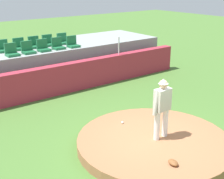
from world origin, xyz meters
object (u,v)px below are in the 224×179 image
at_px(pitcher, 162,104).
at_px(stadium_chair_1, 28,49).
at_px(stadium_chair_9, 63,41).
at_px(stadium_chair_8, 48,42).
at_px(stadium_chair_4, 73,44).
at_px(stadium_chair_0, 12,52).
at_px(stadium_chair_2, 43,47).
at_px(stadium_chair_5, 3,48).
at_px(baseball, 122,122).
at_px(stadium_chair_7, 34,44).
at_px(stadium_chair_6, 19,46).
at_px(stadium_chair_3, 58,45).
at_px(fielding_glove, 173,163).

bearing_deg(pitcher, stadium_chair_1, 94.34).
bearing_deg(pitcher, stadium_chair_9, 77.83).
bearing_deg(stadium_chair_9, stadium_chair_8, -2.04).
bearing_deg(stadium_chair_4, stadium_chair_9, -91.01).
xyz_separation_m(stadium_chair_0, stadium_chair_2, (1.39, 0.06, 0.00)).
bearing_deg(stadium_chair_5, stadium_chair_9, 179.69).
xyz_separation_m(baseball, stadium_chair_8, (0.78, 6.38, 1.41)).
xyz_separation_m(stadium_chair_0, stadium_chair_7, (1.39, 0.93, 0.00)).
relative_size(stadium_chair_6, stadium_chair_7, 1.00).
bearing_deg(stadium_chair_7, stadium_chair_3, 128.16).
xyz_separation_m(stadium_chair_1, stadium_chair_9, (2.12, 0.90, 0.00)).
xyz_separation_m(stadium_chair_7, stadium_chair_9, (1.43, -0.00, 0.00)).
distance_m(stadium_chair_4, stadium_chair_7, 1.69).
distance_m(fielding_glove, stadium_chair_6, 8.95).
bearing_deg(baseball, stadium_chair_0, 103.38).
height_order(stadium_chair_5, stadium_chair_9, same).
height_order(pitcher, stadium_chair_8, stadium_chair_8).
height_order(pitcher, baseball, pitcher).
bearing_deg(stadium_chair_6, fielding_glove, 90.82).
bearing_deg(stadium_chair_1, stadium_chair_0, 2.59).
relative_size(stadium_chair_0, stadium_chair_4, 1.00).
relative_size(pitcher, stadium_chair_0, 3.43).
relative_size(stadium_chair_0, stadium_chair_6, 1.00).
xyz_separation_m(stadium_chair_6, stadium_chair_9, (2.12, -0.00, 0.00)).
distance_m(stadium_chair_4, stadium_chair_8, 1.20).
xyz_separation_m(stadium_chair_1, stadium_chair_6, (-0.00, 0.90, 0.00)).
relative_size(stadium_chair_2, stadium_chair_4, 1.00).
height_order(pitcher, stadium_chair_0, stadium_chair_0).
bearing_deg(stadium_chair_1, pitcher, 97.31).
height_order(baseball, stadium_chair_0, stadium_chair_0).
relative_size(fielding_glove, stadium_chair_4, 0.60).
relative_size(pitcher, fielding_glove, 5.72).
xyz_separation_m(stadium_chair_3, stadium_chair_8, (-0.01, 0.91, 0.00)).
distance_m(stadium_chair_1, stadium_chair_2, 0.70).
relative_size(pitcher, stadium_chair_9, 3.43).
distance_m(fielding_glove, stadium_chair_1, 8.07).
height_order(pitcher, stadium_chair_2, stadium_chair_2).
bearing_deg(stadium_chair_2, stadium_chair_6, -51.50).
relative_size(fielding_glove, stadium_chair_2, 0.60).
bearing_deg(stadium_chair_0, stadium_chair_6, -126.73).
bearing_deg(stadium_chair_4, stadium_chair_1, -0.83).
bearing_deg(stadium_chair_6, stadium_chair_0, 53.27).
bearing_deg(stadium_chair_2, stadium_chair_3, 179.46).
height_order(baseball, stadium_chair_4, stadium_chair_4).
bearing_deg(pitcher, stadium_chair_6, 93.51).
height_order(baseball, stadium_chair_3, stadium_chair_3).
bearing_deg(fielding_glove, stadium_chair_0, 18.90).
bearing_deg(stadium_chair_4, stadium_chair_7, -33.43).
bearing_deg(stadium_chair_1, stadium_chair_4, 179.17).
relative_size(stadium_chair_4, stadium_chair_6, 1.00).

